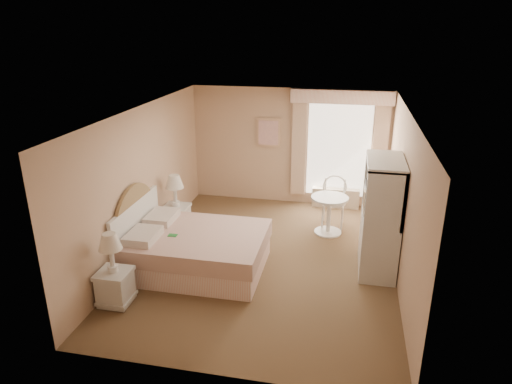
% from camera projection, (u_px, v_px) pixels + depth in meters
% --- Properties ---
extents(room, '(4.21, 5.51, 2.51)m').
position_uv_depth(room, '(266.00, 190.00, 7.25)').
color(room, brown).
rests_on(room, ground).
extents(window, '(2.05, 0.22, 2.51)m').
position_uv_depth(window, '(339.00, 146.00, 9.46)').
color(window, white).
rests_on(window, room).
extents(framed_art, '(0.52, 0.04, 0.62)m').
position_uv_depth(framed_art, '(268.00, 133.00, 9.73)').
color(framed_art, tan).
rests_on(framed_art, room).
extents(bed, '(2.13, 1.66, 1.46)m').
position_uv_depth(bed, '(192.00, 248.00, 7.32)').
color(bed, '#E4A694').
rests_on(bed, room).
extents(nightstand_near, '(0.45, 0.45, 1.08)m').
position_uv_depth(nightstand_near, '(114.00, 278.00, 6.35)').
color(nightstand_near, silver).
rests_on(nightstand_near, room).
extents(nightstand_far, '(0.47, 0.47, 1.13)m').
position_uv_depth(nightstand_far, '(176.00, 212.00, 8.55)').
color(nightstand_far, silver).
rests_on(nightstand_far, room).
extents(round_table, '(0.69, 0.69, 0.73)m').
position_uv_depth(round_table, '(329.00, 209.00, 8.51)').
color(round_table, white).
rests_on(round_table, room).
extents(cafe_chair, '(0.48, 0.48, 0.99)m').
position_uv_depth(cafe_chair, '(334.00, 197.00, 8.84)').
color(cafe_chair, white).
rests_on(cafe_chair, room).
extents(armoire, '(0.55, 1.11, 1.84)m').
position_uv_depth(armoire, '(380.00, 225.00, 7.17)').
color(armoire, silver).
rests_on(armoire, room).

